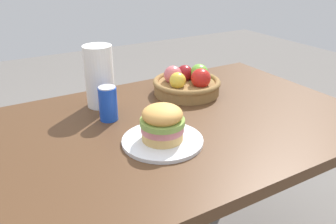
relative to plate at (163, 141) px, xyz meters
name	(u,v)px	position (x,y,z in m)	size (l,w,h in m)	color
dining_table	(174,146)	(0.11, 0.11, -0.11)	(1.40, 0.90, 0.75)	#4C301C
plate	(163,141)	(0.00, 0.00, 0.00)	(0.26, 0.26, 0.01)	white
sandwich	(162,123)	(0.00, 0.00, 0.06)	(0.14, 0.14, 0.12)	#DBAD60
soda_can	(108,104)	(-0.08, 0.24, 0.06)	(0.07, 0.07, 0.13)	blue
fruit_basket	(187,83)	(0.30, 0.32, 0.04)	(0.29, 0.29, 0.12)	olive
paper_towel_roll	(99,76)	(-0.06, 0.38, 0.11)	(0.11, 0.11, 0.24)	white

